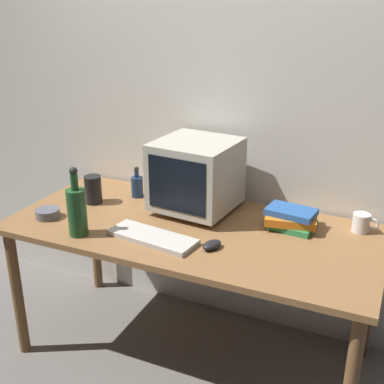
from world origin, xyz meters
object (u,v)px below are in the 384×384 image
Objects in this scene: metal_canister at (93,190)px; book_stack at (292,218)px; keyboard at (152,237)px; computer_mouse at (212,245)px; bottle_tall at (77,210)px; mug at (362,223)px; cd_spindle at (48,213)px; bottle_short at (137,186)px; crt_monitor at (196,175)px.

book_stack is at bearing 6.91° from metal_canister.
metal_canister reaches higher than keyboard.
metal_canister is (-0.77, 0.22, 0.06)m from computer_mouse.
bottle_tall reaches higher than book_stack.
cd_spindle is (-1.45, -0.47, -0.02)m from mug.
computer_mouse is 0.83× the size of cd_spindle.
bottle_tall is (-0.62, -0.12, 0.11)m from computer_mouse.
metal_canister is (-0.15, 0.35, -0.05)m from bottle_tall.
bottle_tall is 2.76× the size of mug.
bottle_tall is 0.52m from bottle_short.
bottle_tall reaches higher than computer_mouse.
computer_mouse is at bearing -16.24° from metal_canister.
crt_monitor is 1.58× the size of book_stack.
computer_mouse is 0.73m from mug.
bottle_short reaches higher than cd_spindle.
bottle_tall is at bearing -66.06° from metal_canister.
bottle_short is at bearing 173.55° from crt_monitor.
keyboard is at bearing -52.84° from bottle_short.
keyboard is 0.56m from metal_canister.
computer_mouse is 0.44m from book_stack.
computer_mouse is 0.83× the size of mug.
bottle_tall is at bearing -91.64° from bottle_short.
crt_monitor is 3.49× the size of cd_spindle.
mug is 1.53m from cd_spindle.
bottle_tall is 1.01m from book_stack.
crt_monitor is at bearing 30.95° from cd_spindle.
crt_monitor is 0.83m from mug.
bottle_short is (0.01, 0.52, -0.06)m from bottle_tall.
crt_monitor is 4.19× the size of computer_mouse.
cd_spindle is at bearing -172.29° from keyboard.
crt_monitor is 0.39m from bottle_short.
bottle_tall is at bearing -147.66° from computer_mouse.
bottle_short is 0.24m from metal_canister.
crt_monitor reaches higher than bottle_tall.
bottle_tall is at bearing -19.91° from cd_spindle.
keyboard is at bearing -0.05° from cd_spindle.
crt_monitor is 0.52m from book_stack.
crt_monitor reaches higher than keyboard.
metal_canister is at bearing 68.40° from cd_spindle.
metal_canister is at bearing -175.14° from computer_mouse.
mug is 1.00× the size of cd_spindle.
cd_spindle is 0.80× the size of metal_canister.
metal_canister reaches higher than cd_spindle.
book_stack is 0.32m from mug.
crt_monitor is at bearing 179.62° from book_stack.
keyboard is at bearing -152.62° from computer_mouse.
crt_monitor is 0.57m from metal_canister.
keyboard is at bearing 15.21° from bottle_tall.
computer_mouse is 0.38× the size of book_stack.
mug is 1.37m from metal_canister.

